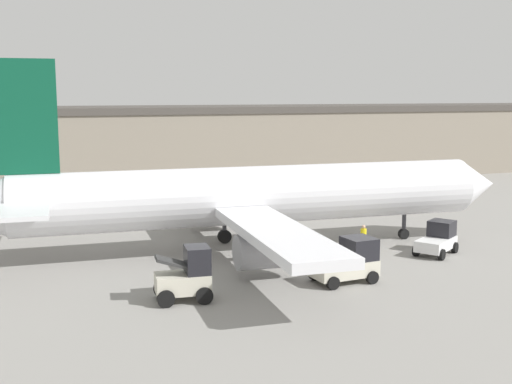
# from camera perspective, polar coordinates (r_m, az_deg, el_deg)

# --- Properties ---
(ground_plane) EXTENTS (400.00, 400.00, 0.00)m
(ground_plane) POSITION_cam_1_polar(r_m,az_deg,el_deg) (41.02, 0.00, -5.15)
(ground_plane) COLOR gray
(terminal_building) EXTENTS (89.06, 15.17, 8.46)m
(terminal_building) POSITION_cam_1_polar(r_m,az_deg,el_deg) (76.37, 0.78, 4.52)
(terminal_building) COLOR gray
(terminal_building) RESTS_ON ground_plane
(airplane) EXTENTS (36.43, 30.00, 11.76)m
(airplane) POSITION_cam_1_polar(r_m,az_deg,el_deg) (40.05, -1.31, -0.37)
(airplane) COLOR white
(airplane) RESTS_ON ground_plane
(ground_crew_worker) EXTENTS (0.37, 0.37, 1.70)m
(ground_crew_worker) POSITION_cam_1_polar(r_m,az_deg,el_deg) (40.92, 9.52, -4.00)
(ground_crew_worker) COLOR #1E2338
(ground_crew_worker) RESTS_ON ground_plane
(baggage_tug) EXTENTS (3.54, 2.29, 2.31)m
(baggage_tug) POSITION_cam_1_polar(r_m,az_deg,el_deg) (34.39, 8.24, -6.16)
(baggage_tug) COLOR beige
(baggage_tug) RESTS_ON ground_plane
(belt_loader_truck) EXTENTS (2.84, 2.19, 2.62)m
(belt_loader_truck) POSITION_cam_1_polar(r_m,az_deg,el_deg) (31.11, -6.18, -7.44)
(belt_loader_truck) COLOR beige
(belt_loader_truck) RESTS_ON ground_plane
(pushback_tug) EXTENTS (3.53, 3.12, 1.98)m
(pushback_tug) POSITION_cam_1_polar(r_m,az_deg,el_deg) (41.43, 15.86, -4.04)
(pushback_tug) COLOR silver
(pushback_tug) RESTS_ON ground_plane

